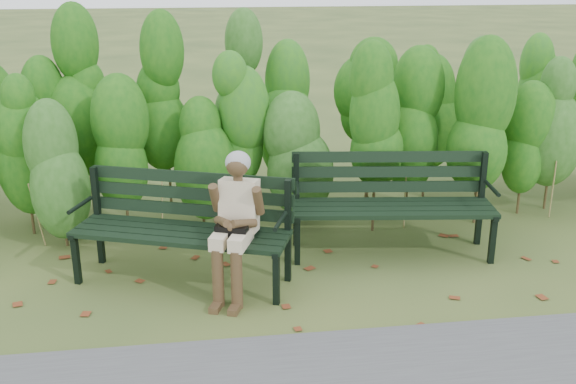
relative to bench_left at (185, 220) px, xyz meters
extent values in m
plane|color=#364A22|center=(0.96, -0.22, -0.57)|extent=(80.00, 80.00, 0.00)
cylinder|color=#47381E|center=(-1.79, 1.08, -0.17)|extent=(0.03, 0.03, 0.80)
ellipsoid|color=#296724|center=(-1.79, 1.08, 0.47)|extent=(0.64, 0.64, 1.44)
cylinder|color=#47381E|center=(-1.18, 1.08, -0.17)|extent=(0.03, 0.03, 0.80)
ellipsoid|color=#296724|center=(-1.18, 1.08, 0.47)|extent=(0.64, 0.64, 1.44)
cylinder|color=#47381E|center=(-0.57, 1.08, -0.17)|extent=(0.03, 0.03, 0.80)
ellipsoid|color=#296724|center=(-0.57, 1.08, 0.47)|extent=(0.64, 0.64, 1.44)
cylinder|color=#47381E|center=(0.05, 1.08, -0.17)|extent=(0.03, 0.03, 0.80)
ellipsoid|color=#296724|center=(0.05, 1.08, 0.47)|extent=(0.64, 0.64, 1.44)
cylinder|color=#47381E|center=(0.66, 1.08, -0.17)|extent=(0.03, 0.03, 0.80)
ellipsoid|color=#296724|center=(0.66, 1.08, 0.47)|extent=(0.64, 0.64, 1.44)
cylinder|color=#47381E|center=(1.27, 1.08, -0.17)|extent=(0.03, 0.03, 0.80)
ellipsoid|color=#296724|center=(1.27, 1.08, 0.47)|extent=(0.64, 0.64, 1.44)
cylinder|color=#47381E|center=(1.88, 1.08, -0.17)|extent=(0.03, 0.03, 0.80)
ellipsoid|color=#296724|center=(1.88, 1.08, 0.47)|extent=(0.64, 0.64, 1.44)
cylinder|color=#47381E|center=(2.49, 1.08, -0.17)|extent=(0.03, 0.03, 0.80)
ellipsoid|color=#296724|center=(2.49, 1.08, 0.47)|extent=(0.64, 0.64, 1.44)
cylinder|color=#47381E|center=(3.11, 1.08, -0.17)|extent=(0.03, 0.03, 0.80)
ellipsoid|color=#296724|center=(3.11, 1.08, 0.47)|extent=(0.64, 0.64, 1.44)
cylinder|color=#47381E|center=(3.72, 1.08, -0.17)|extent=(0.03, 0.03, 0.80)
ellipsoid|color=#296724|center=(3.72, 1.08, 0.47)|extent=(0.64, 0.64, 1.44)
cylinder|color=#47381E|center=(4.33, 1.08, -0.17)|extent=(0.03, 0.03, 0.80)
ellipsoid|color=#296724|center=(4.33, 1.08, 0.47)|extent=(0.64, 0.64, 1.44)
cylinder|color=#47381E|center=(-1.72, 2.08, -0.02)|extent=(0.04, 0.04, 1.10)
ellipsoid|color=#1B5915|center=(-1.72, 2.08, 0.86)|extent=(0.70, 0.70, 1.98)
cylinder|color=#47381E|center=(-0.96, 2.08, -0.02)|extent=(0.04, 0.04, 1.10)
ellipsoid|color=#1B5915|center=(-0.96, 2.08, 0.86)|extent=(0.70, 0.70, 1.98)
cylinder|color=#47381E|center=(-0.19, 2.08, -0.02)|extent=(0.04, 0.04, 1.10)
ellipsoid|color=#1B5915|center=(-0.19, 2.08, 0.86)|extent=(0.70, 0.70, 1.98)
cylinder|color=#47381E|center=(0.58, 2.08, -0.02)|extent=(0.04, 0.04, 1.10)
ellipsoid|color=#1B5915|center=(0.58, 2.08, 0.86)|extent=(0.70, 0.70, 1.98)
cylinder|color=#47381E|center=(1.35, 2.08, -0.02)|extent=(0.04, 0.04, 1.10)
ellipsoid|color=#1B5915|center=(1.35, 2.08, 0.86)|extent=(0.70, 0.70, 1.98)
cylinder|color=#47381E|center=(2.12, 2.08, -0.02)|extent=(0.04, 0.04, 1.10)
ellipsoid|color=#1B5915|center=(2.12, 2.08, 0.86)|extent=(0.70, 0.70, 1.98)
cylinder|color=#47381E|center=(2.88, 2.08, -0.02)|extent=(0.04, 0.04, 1.10)
ellipsoid|color=#1B5915|center=(2.88, 2.08, 0.86)|extent=(0.70, 0.70, 1.98)
cylinder|color=#47381E|center=(3.65, 2.08, -0.02)|extent=(0.04, 0.04, 1.10)
ellipsoid|color=#1B5915|center=(3.65, 2.08, 0.86)|extent=(0.70, 0.70, 1.98)
cylinder|color=#47381E|center=(4.42, 2.08, -0.02)|extent=(0.04, 0.04, 1.10)
ellipsoid|color=#1B5915|center=(4.42, 2.08, 0.86)|extent=(0.70, 0.70, 1.98)
cube|color=brown|center=(0.36, 0.33, -0.57)|extent=(0.08, 0.10, 0.01)
cube|color=brown|center=(2.34, 0.18, -0.57)|extent=(0.11, 0.11, 0.01)
cube|color=brown|center=(0.94, -1.37, -0.57)|extent=(0.11, 0.11, 0.01)
cube|color=brown|center=(2.15, -0.30, -0.57)|extent=(0.11, 0.11, 0.01)
cube|color=brown|center=(-1.35, -0.95, -0.57)|extent=(0.09, 0.07, 0.01)
cube|color=brown|center=(-0.78, -1.06, -0.57)|extent=(0.09, 0.10, 0.01)
cube|color=brown|center=(2.56, 0.60, -0.57)|extent=(0.11, 0.11, 0.01)
cube|color=brown|center=(1.99, -0.24, -0.57)|extent=(0.11, 0.10, 0.01)
cube|color=brown|center=(0.72, 0.16, -0.57)|extent=(0.11, 0.11, 0.01)
cube|color=brown|center=(1.45, 0.67, -0.57)|extent=(0.11, 0.11, 0.01)
cube|color=brown|center=(3.03, 0.07, -0.57)|extent=(0.10, 0.08, 0.01)
cube|color=brown|center=(2.84, -0.76, -0.57)|extent=(0.11, 0.11, 0.01)
cube|color=brown|center=(-1.58, 0.41, -0.57)|extent=(0.10, 0.08, 0.01)
cube|color=brown|center=(3.20, -0.61, -0.57)|extent=(0.08, 0.10, 0.01)
cube|color=brown|center=(-1.01, -0.76, -0.57)|extent=(0.11, 0.11, 0.01)
cube|color=brown|center=(0.28, -0.84, -0.57)|extent=(0.11, 0.11, 0.01)
cube|color=brown|center=(3.10, 0.03, -0.57)|extent=(0.11, 0.10, 0.01)
cube|color=brown|center=(0.53, -1.34, -0.57)|extent=(0.11, 0.10, 0.01)
cube|color=brown|center=(2.91, -0.51, -0.57)|extent=(0.10, 0.11, 0.01)
cube|color=brown|center=(0.54, -0.55, -0.57)|extent=(0.11, 0.11, 0.01)
cube|color=brown|center=(1.80, 0.37, -0.57)|extent=(0.11, 0.11, 0.01)
cube|color=black|center=(-0.11, -0.30, -0.09)|extent=(1.87, 0.79, 0.04)
cube|color=black|center=(-0.06, -0.17, -0.09)|extent=(1.87, 0.79, 0.04)
cube|color=black|center=(-0.02, -0.05, -0.09)|extent=(1.87, 0.79, 0.04)
cube|color=black|center=(0.03, 0.08, -0.09)|extent=(1.87, 0.79, 0.04)
cube|color=black|center=(0.06, 0.17, 0.03)|extent=(1.85, 0.73, 0.11)
cube|color=black|center=(0.07, 0.19, 0.18)|extent=(1.85, 0.73, 0.11)
cube|color=black|center=(0.08, 0.20, 0.34)|extent=(1.85, 0.73, 0.11)
cube|color=black|center=(-0.99, 0.01, -0.33)|extent=(0.07, 0.07, 0.49)
cube|color=black|center=(-0.83, 0.44, -0.09)|extent=(0.07, 0.07, 0.97)
cube|color=black|center=(-0.91, 0.21, -0.11)|extent=(0.24, 0.53, 0.04)
cylinder|color=black|center=(-0.93, 0.16, 0.13)|extent=(0.18, 0.39, 0.04)
cube|color=black|center=(0.76, -0.64, -0.33)|extent=(0.07, 0.07, 0.49)
cube|color=black|center=(0.92, -0.20, -0.09)|extent=(0.07, 0.07, 0.97)
cube|color=black|center=(0.83, -0.43, -0.11)|extent=(0.24, 0.53, 0.04)
cylinder|color=black|center=(0.81, -0.48, 0.13)|extent=(0.18, 0.39, 0.04)
cube|color=black|center=(2.00, 0.03, -0.08)|extent=(1.98, 0.36, 0.04)
cube|color=black|center=(2.01, 0.17, -0.08)|extent=(1.98, 0.36, 0.04)
cube|color=black|center=(2.03, 0.31, -0.08)|extent=(1.98, 0.36, 0.04)
cube|color=black|center=(2.05, 0.44, -0.08)|extent=(1.98, 0.36, 0.04)
cube|color=black|center=(2.06, 0.54, 0.04)|extent=(1.97, 0.31, 0.12)
cube|color=black|center=(2.06, 0.56, 0.20)|extent=(1.97, 0.31, 0.12)
cube|color=black|center=(2.06, 0.58, 0.35)|extent=(1.97, 0.31, 0.12)
cube|color=black|center=(1.06, 0.14, -0.33)|extent=(0.06, 0.06, 0.49)
cube|color=black|center=(1.11, 0.60, -0.08)|extent=(0.06, 0.06, 0.99)
cube|color=black|center=(1.08, 0.35, -0.10)|extent=(0.12, 0.55, 0.04)
cylinder|color=black|center=(1.08, 0.30, 0.14)|extent=(0.09, 0.41, 0.04)
cube|color=black|center=(2.93, -0.10, -0.33)|extent=(0.06, 0.06, 0.49)
cube|color=black|center=(2.99, 0.37, -0.08)|extent=(0.06, 0.06, 0.99)
cube|color=black|center=(2.96, 0.12, -0.10)|extent=(0.12, 0.55, 0.04)
cylinder|color=black|center=(2.95, 0.07, 0.14)|extent=(0.09, 0.41, 0.04)
cube|color=beige|center=(0.32, -0.45, 0.00)|extent=(0.25, 0.40, 0.12)
cube|color=beige|center=(0.47, -0.51, 0.00)|extent=(0.25, 0.40, 0.12)
cylinder|color=#4B3620|center=(0.27, -0.59, -0.31)|extent=(0.13, 0.13, 0.52)
cylinder|color=#4B3620|center=(0.42, -0.65, -0.31)|extent=(0.13, 0.13, 0.52)
cube|color=#4B3620|center=(0.24, -0.66, -0.55)|extent=(0.14, 0.20, 0.05)
cube|color=#4B3620|center=(0.39, -0.72, -0.55)|extent=(0.14, 0.20, 0.05)
cube|color=beige|center=(0.48, -0.25, 0.21)|extent=(0.39, 0.33, 0.47)
cylinder|color=#4B3620|center=(0.48, -0.26, 0.45)|extent=(0.08, 0.08, 0.09)
sphere|color=#4B3620|center=(0.47, -0.27, 0.57)|extent=(0.19, 0.19, 0.19)
ellipsoid|color=gray|center=(0.48, -0.25, 0.59)|extent=(0.22, 0.21, 0.20)
cylinder|color=#4B3620|center=(0.28, -0.25, 0.28)|extent=(0.14, 0.21, 0.28)
cylinder|color=#4B3620|center=(0.64, -0.38, 0.28)|extent=(0.14, 0.21, 0.28)
cylinder|color=#4B3620|center=(0.33, -0.39, 0.11)|extent=(0.15, 0.26, 0.12)
cylinder|color=#4B3620|center=(0.51, -0.46, 0.11)|extent=(0.25, 0.19, 0.12)
sphere|color=#4B3620|center=(0.40, -0.48, 0.10)|extent=(0.10, 0.10, 0.10)
cube|color=black|center=(0.40, -0.47, 0.03)|extent=(0.30, 0.20, 0.15)
camera|label=1|loc=(0.14, -5.76, 2.21)|focal=42.00mm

